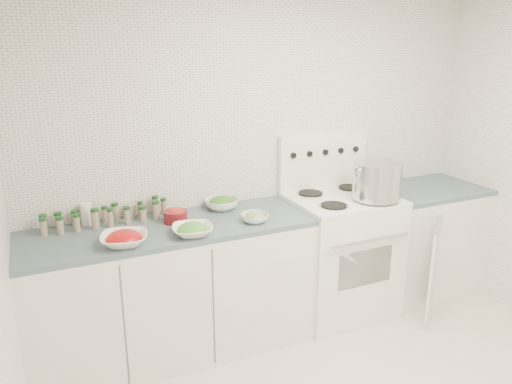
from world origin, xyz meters
name	(u,v)px	position (x,y,z in m)	size (l,w,h in m)	color
room_walls	(406,150)	(0.00, 0.00, 1.56)	(3.54, 3.04, 2.52)	white
counter_left	(173,290)	(-0.82, 1.19, 0.45)	(1.85, 0.62, 0.90)	white
stove	(339,251)	(0.48, 1.19, 0.50)	(0.76, 0.70, 1.36)	white
counter_right	(422,240)	(1.30, 1.19, 0.45)	(0.89, 0.89, 0.90)	white
stock_pot	(377,179)	(0.66, 1.02, 1.09)	(0.37, 0.35, 0.26)	silver
bowl_tomato	(124,239)	(-1.14, 1.01, 0.94)	(0.32, 0.32, 0.09)	white
bowl_snowpea	(192,230)	(-0.73, 0.99, 0.94)	(0.29, 0.29, 0.08)	white
bowl_broccoli	(222,203)	(-0.40, 1.38, 0.94)	(0.30, 0.30, 0.10)	white
bowl_zucchini	(255,217)	(-0.29, 1.04, 0.93)	(0.22, 0.22, 0.07)	white
bowl_pepper	(175,215)	(-0.77, 1.25, 0.95)	(0.15, 0.15, 0.10)	maroon
salt_canister	(86,214)	(-1.30, 1.44, 0.97)	(0.07, 0.07, 0.14)	white
tin_can	(130,212)	(-1.02, 1.45, 0.95)	(0.07, 0.07, 0.09)	#B1A896
spice_cluster	(105,216)	(-1.19, 1.39, 0.96)	(0.81, 0.16, 0.13)	gray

